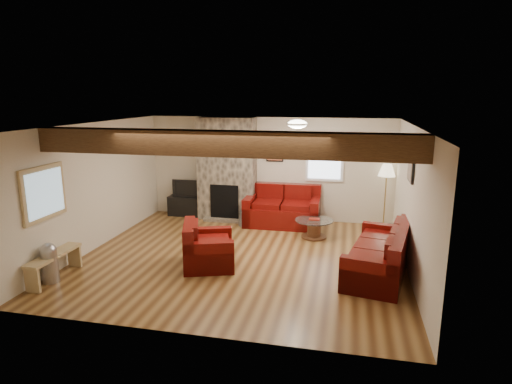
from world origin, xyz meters
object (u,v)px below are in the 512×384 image
at_px(loveseat, 282,206).
at_px(floor_lamp, 387,174).
at_px(tv_cabinet, 189,206).
at_px(armchair_red, 209,244).
at_px(television, 188,188).
at_px(sofa_three, 379,250).
at_px(coffee_table, 314,229).

xyz_separation_m(loveseat, floor_lamp, (2.33, 0.26, 0.82)).
xyz_separation_m(loveseat, tv_cabinet, (-2.47, 0.30, -0.21)).
bearing_deg(armchair_red, television, 8.65).
distance_m(sofa_three, television, 5.29).
bearing_deg(floor_lamp, armchair_red, -137.30).
bearing_deg(armchair_red, coffee_table, -59.95).
relative_size(tv_cabinet, floor_lamp, 0.67).
relative_size(sofa_three, armchair_red, 2.15).
xyz_separation_m(sofa_three, loveseat, (-2.05, 2.43, 0.05)).
height_order(tv_cabinet, television, television).
height_order(coffee_table, floor_lamp, floor_lamp).
xyz_separation_m(tv_cabinet, television, (0.00, 0.00, 0.47)).
relative_size(sofa_three, loveseat, 1.22).
bearing_deg(loveseat, sofa_three, -50.69).
bearing_deg(television, coffee_table, -18.09).
bearing_deg(coffee_table, loveseat, 136.53).
xyz_separation_m(coffee_table, floor_lamp, (1.52, 1.04, 1.08)).
relative_size(loveseat, television, 2.28).
relative_size(television, floor_lamp, 0.51).
bearing_deg(coffee_table, television, 161.91).
distance_m(tv_cabinet, television, 0.47).
distance_m(coffee_table, tv_cabinet, 3.46).
relative_size(coffee_table, tv_cabinet, 0.82).
height_order(sofa_three, coffee_table, sofa_three).
bearing_deg(tv_cabinet, armchair_red, -62.83).
relative_size(armchair_red, television, 1.30).
height_order(television, floor_lamp, floor_lamp).
distance_m(loveseat, television, 2.50).
relative_size(sofa_three, floor_lamp, 1.42).
distance_m(tv_cabinet, floor_lamp, 4.91).
relative_size(tv_cabinet, television, 1.31).
bearing_deg(television, tv_cabinet, 0.00).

